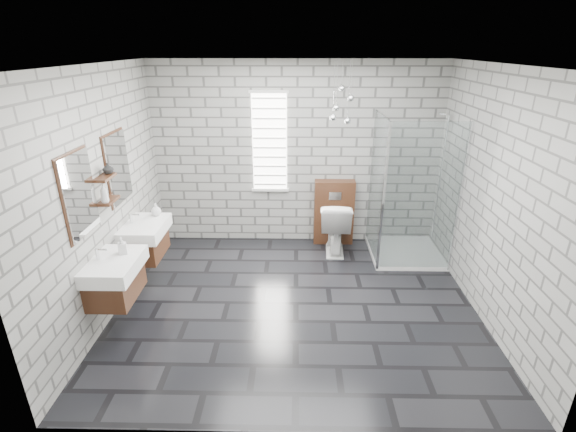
{
  "coord_description": "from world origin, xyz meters",
  "views": [
    {
      "loc": [
        -0.01,
        -4.22,
        2.89
      ],
      "look_at": [
        -0.1,
        0.35,
        0.99
      ],
      "focal_mm": 26.0,
      "sensor_mm": 36.0,
      "label": 1
    }
  ],
  "objects_px": {
    "shower_enclosure": "(403,226)",
    "toilet": "(335,226)",
    "vanity_right": "(142,230)",
    "cistern_panel": "(334,212)",
    "vanity_left": "(111,268)"
  },
  "relations": [
    {
      "from": "shower_enclosure",
      "to": "toilet",
      "type": "relative_size",
      "value": 2.56
    },
    {
      "from": "vanity_right",
      "to": "cistern_panel",
      "type": "distance_m",
      "value": 2.8
    },
    {
      "from": "cistern_panel",
      "to": "shower_enclosure",
      "type": "bearing_deg",
      "value": -29.09
    },
    {
      "from": "cistern_panel",
      "to": "toilet",
      "type": "bearing_deg",
      "value": -90.0
    },
    {
      "from": "vanity_right",
      "to": "shower_enclosure",
      "type": "relative_size",
      "value": 0.77
    },
    {
      "from": "toilet",
      "to": "shower_enclosure",
      "type": "bearing_deg",
      "value": 168.36
    },
    {
      "from": "vanity_right",
      "to": "shower_enclosure",
      "type": "height_order",
      "value": "shower_enclosure"
    },
    {
      "from": "cistern_panel",
      "to": "shower_enclosure",
      "type": "relative_size",
      "value": 0.49
    },
    {
      "from": "shower_enclosure",
      "to": "toilet",
      "type": "height_order",
      "value": "shower_enclosure"
    },
    {
      "from": "vanity_left",
      "to": "cistern_panel",
      "type": "bearing_deg",
      "value": 41.68
    },
    {
      "from": "vanity_left",
      "to": "shower_enclosure",
      "type": "height_order",
      "value": "shower_enclosure"
    },
    {
      "from": "vanity_left",
      "to": "vanity_right",
      "type": "distance_m",
      "value": 0.93
    },
    {
      "from": "cistern_panel",
      "to": "vanity_right",
      "type": "bearing_deg",
      "value": -152.76
    },
    {
      "from": "vanity_right",
      "to": "cistern_panel",
      "type": "xyz_separation_m",
      "value": [
        2.48,
        1.28,
        -0.26
      ]
    },
    {
      "from": "vanity_left",
      "to": "toilet",
      "type": "bearing_deg",
      "value": 37.94
    }
  ]
}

